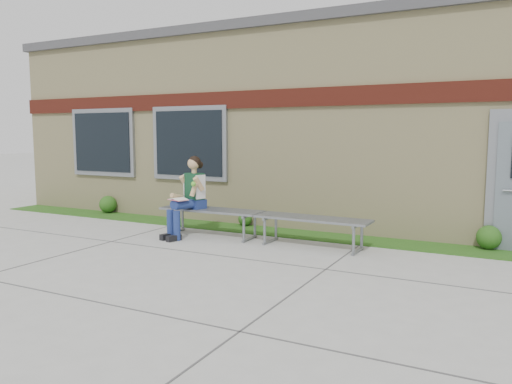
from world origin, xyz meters
The scene contains 9 objects.
ground centered at (0.00, 0.00, 0.00)m, with size 80.00×80.00×0.00m, color #9E9E99.
grass_strip centered at (0.00, 2.60, 0.01)m, with size 16.00×0.80×0.02m, color #164612.
school_building centered at (0.00, 5.99, 2.10)m, with size 16.20×6.22×4.20m.
bench_left centered at (-1.67, 1.72, 0.40)m, with size 2.00×0.60×0.52m.
bench_right centered at (0.33, 1.72, 0.40)m, with size 1.98×0.60×0.51m.
girl centered at (-2.03, 1.50, 0.79)m, with size 0.58×0.94×1.50m.
shrub_west centered at (-5.31, 2.85, 0.22)m, with size 0.41×0.41×0.41m, color #164612.
shrub_mid centered at (-1.57, 2.85, 0.16)m, with size 0.28×0.28×0.28m, color #164612.
shrub_east centered at (2.99, 2.85, 0.22)m, with size 0.39×0.39×0.39m, color #164612.
Camera 1 is at (3.26, -6.05, 1.91)m, focal length 35.00 mm.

